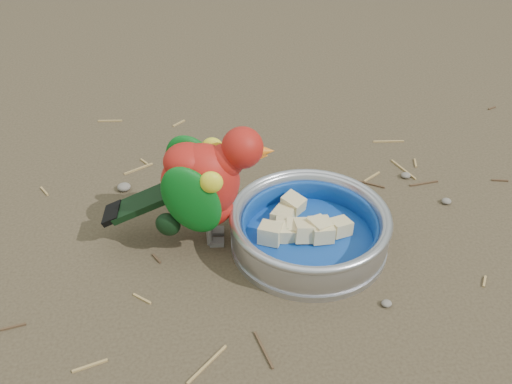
{
  "coord_description": "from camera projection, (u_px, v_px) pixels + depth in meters",
  "views": [
    {
      "loc": [
        -0.17,
        -0.61,
        0.58
      ],
      "look_at": [
        -0.1,
        0.06,
        0.08
      ],
      "focal_mm": 40.0,
      "sensor_mm": 36.0,
      "label": 1
    }
  ],
  "objects": [
    {
      "name": "ground",
      "position": [
        325.0,
        254.0,
        0.85
      ],
      "size": [
        60.0,
        60.0,
        0.0
      ],
      "primitive_type": "plane",
      "color": "#463A28"
    },
    {
      "name": "fruit_wedges",
      "position": [
        309.0,
        230.0,
        0.85
      ],
      "size": [
        0.14,
        0.14,
        0.03
      ],
      "primitive_type": null,
      "color": "beige",
      "rests_on": "food_bowl"
    },
    {
      "name": "ground_debris",
      "position": [
        320.0,
        228.0,
        0.89
      ],
      "size": [
        0.9,
        0.8,
        0.01
      ],
      "primitive_type": null,
      "color": "#A5844C",
      "rests_on": "ground"
    },
    {
      "name": "bowl_wall",
      "position": [
        310.0,
        226.0,
        0.84
      ],
      "size": [
        0.23,
        0.23,
        0.04
      ],
      "primitive_type": null,
      "color": "#B2B2BA",
      "rests_on": "food_bowl"
    },
    {
      "name": "food_bowl",
      "position": [
        309.0,
        241.0,
        0.86
      ],
      "size": [
        0.23,
        0.23,
        0.02
      ],
      "primitive_type": "cylinder",
      "color": "#B2B2BA",
      "rests_on": "ground"
    },
    {
      "name": "lory_parrot",
      "position": [
        204.0,
        190.0,
        0.82
      ],
      "size": [
        0.23,
        0.12,
        0.18
      ],
      "primitive_type": null,
      "rotation": [
        0.0,
        0.0,
        -1.63
      ],
      "color": "#AA1A12",
      "rests_on": "ground"
    }
  ]
}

